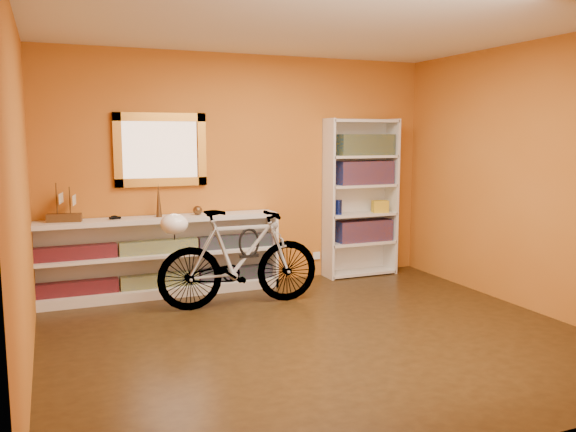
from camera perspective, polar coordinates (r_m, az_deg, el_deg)
name	(u,v)px	position (r m, az deg, el deg)	size (l,w,h in m)	color
floor	(319,337)	(5.12, 3.03, -11.67)	(4.50, 4.00, 0.01)	black
ceiling	(321,21)	(4.90, 3.27, 18.43)	(4.50, 4.00, 0.01)	silver
back_wall	(245,171)	(6.70, -4.24, 4.39)	(4.50, 0.01, 2.60)	#B6621B
left_wall	(20,195)	(4.38, -24.61, 1.83)	(0.01, 4.00, 2.60)	#B6621B
right_wall	(531,177)	(6.15, 22.53, 3.50)	(0.01, 4.00, 2.60)	#B6621B
gilt_mirror	(161,150)	(6.42, -12.29, 6.31)	(0.98, 0.06, 0.78)	#975E1B
wall_socket	(316,256)	(7.15, 2.79, -3.87)	(0.09, 0.01, 0.09)	silver
console_unit	(159,257)	(6.39, -12.46, -3.87)	(2.60, 0.35, 0.85)	silver
cd_row_lower	(160,280)	(6.42, -12.36, -6.14)	(2.50, 0.13, 0.14)	black
cd_row_upper	(159,247)	(6.35, -12.46, -2.94)	(2.50, 0.13, 0.14)	navy
model_ship	(63,202)	(6.21, -21.01, 1.24)	(0.33, 0.12, 0.39)	#432913
toy_car	(115,219)	(6.26, -16.47, -0.30)	(0.00, 0.00, 0.00)	black
bronze_ornament	(159,200)	(6.30, -12.48, 1.55)	(0.06, 0.06, 0.36)	brown
decorative_orb	(198,210)	(6.39, -8.79, 0.55)	(0.10, 0.10, 0.10)	brown
bookcase	(361,198)	(7.15, 7.09, 1.76)	(0.90, 0.30, 1.90)	silver
book_row_a	(364,231)	(7.23, 7.38, -1.42)	(0.70, 0.22, 0.26)	maroon
book_row_b	(365,173)	(7.15, 7.48, 4.21)	(0.70, 0.22, 0.28)	maroon
book_row_c	(365,145)	(7.13, 7.53, 6.89)	(0.70, 0.22, 0.25)	#173A50
travel_mug	(339,207)	(7.00, 4.95, 0.86)	(0.08, 0.08, 0.18)	navy
red_tin	(346,148)	(7.04, 5.62, 6.61)	(0.14, 0.14, 0.18)	maroon
yellow_bag	(380,206)	(7.25, 8.95, 0.92)	(0.19, 0.13, 0.15)	gold
bicycle	(240,258)	(5.88, -4.72, -4.07)	(1.67, 0.43, 0.98)	silver
helmet	(174,224)	(5.68, -11.01, -0.77)	(0.27, 0.25, 0.20)	white
u_lock	(249,243)	(5.87, -3.81, -2.59)	(0.22, 0.22, 0.02)	black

